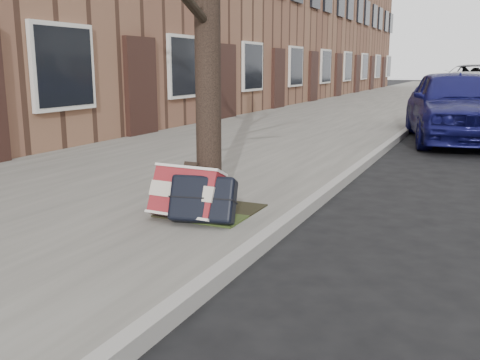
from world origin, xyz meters
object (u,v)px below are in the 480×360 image
at_px(suitcase_red, 186,193).
at_px(suitcase_navy, 203,199).
at_px(car_near_front, 456,105).
at_px(car_near_mid, 473,93).

distance_m(suitcase_red, suitcase_navy, 0.20).
bearing_deg(car_near_front, suitcase_red, -115.60).
bearing_deg(suitcase_navy, car_near_mid, 71.74).
distance_m(suitcase_navy, car_near_mid, 15.19).
height_order(suitcase_red, suitcase_navy, suitcase_red).
height_order(suitcase_red, car_near_front, car_near_front).
height_order(suitcase_red, car_near_mid, car_near_mid).
bearing_deg(car_near_front, car_near_mid, 77.24).
relative_size(suitcase_navy, car_near_front, 0.13).
bearing_deg(car_near_mid, suitcase_navy, -92.59).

